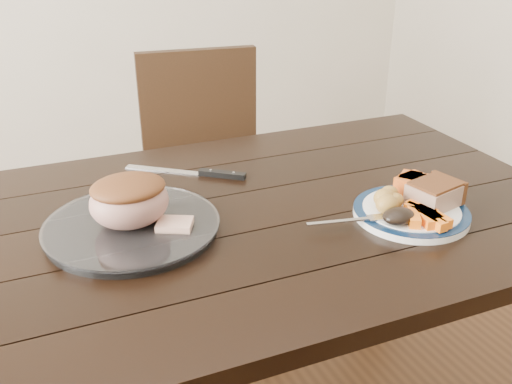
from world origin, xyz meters
name	(u,v)px	position (x,y,z in m)	size (l,w,h in m)	color
dining_table	(220,252)	(0.00, 0.00, 0.66)	(1.64, 0.97, 0.75)	black
chair_far	(207,170)	(0.24, 0.74, 0.52)	(0.48, 0.49, 0.93)	black
dinner_plate	(411,213)	(0.38, -0.18, 0.76)	(0.25, 0.25, 0.02)	white
plate_rim	(411,210)	(0.38, -0.18, 0.77)	(0.25, 0.25, 0.02)	#0B1F3A
serving_platter	(132,228)	(-0.19, 0.01, 0.76)	(0.35, 0.35, 0.02)	white
pork_slice	(434,194)	(0.43, -0.18, 0.79)	(0.11, 0.08, 0.05)	tan
roasted_potatoes	(388,200)	(0.33, -0.15, 0.79)	(0.09, 0.09, 0.04)	gold
carrot_batons	(425,216)	(0.37, -0.23, 0.78)	(0.08, 0.12, 0.02)	orange
pumpkin_wedges	(413,184)	(0.43, -0.11, 0.79)	(0.09, 0.09, 0.04)	orange
dark_mushroom	(399,216)	(0.31, -0.22, 0.79)	(0.07, 0.05, 0.03)	black
fork	(355,221)	(0.23, -0.17, 0.77)	(0.18, 0.06, 0.00)	silver
roast_joint	(129,202)	(-0.19, 0.01, 0.82)	(0.16, 0.14, 0.10)	#A77166
cut_slice	(175,225)	(-0.11, -0.04, 0.78)	(0.07, 0.06, 0.02)	tan
carving_knife	(207,173)	(0.05, 0.22, 0.76)	(0.26, 0.22, 0.01)	silver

